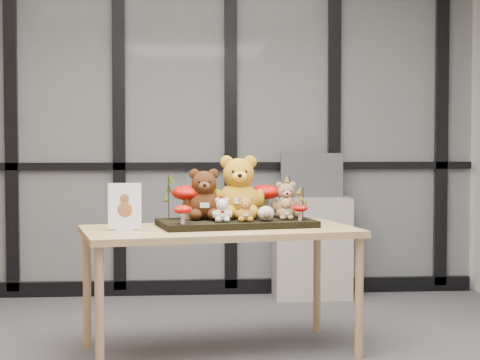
{
  "coord_description": "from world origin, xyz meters",
  "views": [
    {
      "loc": [
        -0.06,
        -4.57,
        1.3
      ],
      "look_at": [
        0.36,
        0.52,
        1.04
      ],
      "focal_mm": 65.0,
      "sensor_mm": 36.0,
      "label": 1
    }
  ],
  "objects": [
    {
      "name": "sprig_green_mid_left",
      "position": [
        0.04,
        0.76,
        0.89
      ],
      "size": [
        0.05,
        0.05,
        0.2
      ],
      "primitive_type": null,
      "color": "#1B3B0D",
      "rests_on": "diorama_tray"
    },
    {
      "name": "sprig_green_centre",
      "position": [
        0.23,
        0.8,
        0.89
      ],
      "size": [
        0.05,
        0.05,
        0.21
      ],
      "primitive_type": null,
      "color": "#1B3B0D",
      "rests_on": "diorama_tray"
    },
    {
      "name": "sign_holder",
      "position": [
        -0.31,
        0.48,
        0.88
      ],
      "size": [
        0.19,
        0.06,
        0.27
      ],
      "rotation": [
        0.0,
        0.0,
        0.04
      ],
      "color": "silver",
      "rests_on": "display_table"
    },
    {
      "name": "sprig_dry_far_right",
      "position": [
        0.7,
        0.81,
        0.92
      ],
      "size": [
        0.05,
        0.05,
        0.26
      ],
      "primitive_type": null,
      "color": "brown",
      "rests_on": "diorama_tray"
    },
    {
      "name": "bear_tan_back",
      "position": [
        0.67,
        0.77,
        0.91
      ],
      "size": [
        0.21,
        0.2,
        0.24
      ],
      "primitive_type": null,
      "rotation": [
        0.0,
        0.0,
        0.19
      ],
      "color": "#906847",
      "rests_on": "diorama_tray"
    },
    {
      "name": "monitor",
      "position": [
        1.08,
        2.27,
        0.98
      ],
      "size": [
        0.5,
        0.05,
        0.35
      ],
      "color": "#4F5257",
      "rests_on": "cabinet"
    },
    {
      "name": "display_table",
      "position": [
        0.24,
        0.56,
        0.68
      ],
      "size": [
        1.72,
        1.08,
        0.75
      ],
      "rotation": [
        0.0,
        0.0,
        0.19
      ],
      "color": "tan",
      "rests_on": "floor"
    },
    {
      "name": "bear_pooh_yellow",
      "position": [
        0.37,
        0.75,
        1.0
      ],
      "size": [
        0.37,
        0.35,
        0.42
      ],
      "primitive_type": null,
      "rotation": [
        0.0,
        0.0,
        0.19
      ],
      "color": "#C78A19",
      "rests_on": "diorama_tray"
    },
    {
      "name": "bear_small_yellow",
      "position": [
        0.4,
        0.53,
        0.87
      ],
      "size": [
        0.14,
        0.14,
        0.16
      ],
      "primitive_type": null,
      "rotation": [
        0.0,
        0.0,
        0.19
      ],
      "color": "#B47426",
      "rests_on": "diorama_tray"
    },
    {
      "name": "glass_partition",
      "position": [
        -0.0,
        2.47,
        1.42
      ],
      "size": [
        4.9,
        0.06,
        2.78
      ],
      "color": "#2D383F",
      "rests_on": "floor"
    },
    {
      "name": "bear_brown_medium",
      "position": [
        0.16,
        0.69,
        0.96
      ],
      "size": [
        0.3,
        0.28,
        0.34
      ],
      "primitive_type": null,
      "rotation": [
        0.0,
        0.0,
        0.19
      ],
      "color": "#3F1E0C",
      "rests_on": "diorama_tray"
    },
    {
      "name": "mushroom_front_left",
      "position": [
        0.03,
        0.42,
        0.85
      ],
      "size": [
        0.11,
        0.11,
        0.12
      ],
      "primitive_type": null,
      "color": "#AD0B05",
      "rests_on": "diorama_tray"
    },
    {
      "name": "mushroom_back_right",
      "position": [
        0.55,
        0.81,
        0.9
      ],
      "size": [
        0.2,
        0.2,
        0.22
      ],
      "primitive_type": null,
      "color": "#AD0B05",
      "rests_on": "diorama_tray"
    },
    {
      "name": "bear_white_bow",
      "position": [
        0.26,
        0.52,
        0.87
      ],
      "size": [
        0.14,
        0.13,
        0.16
      ],
      "primitive_type": null,
      "rotation": [
        0.0,
        0.0,
        0.19
      ],
      "color": "silver",
      "rests_on": "diorama_tray"
    },
    {
      "name": "room_shell",
      "position": [
        0.0,
        0.0,
        1.68
      ],
      "size": [
        5.0,
        5.0,
        5.0
      ],
      "color": "beige",
      "rests_on": "floor"
    },
    {
      "name": "sprig_green_far_left",
      "position": [
        -0.06,
        0.69,
        0.93
      ],
      "size": [
        0.05,
        0.05,
        0.27
      ],
      "primitive_type": null,
      "color": "#1B3B0D",
      "rests_on": "diorama_tray"
    },
    {
      "name": "label_card",
      "position": [
        0.35,
        0.26,
        0.75
      ],
      "size": [
        0.09,
        0.03,
        0.0
      ],
      "primitive_type": "cube",
      "color": "white",
      "rests_on": "display_table"
    },
    {
      "name": "bear_beige_small",
      "position": [
        0.65,
        0.62,
        0.86
      ],
      "size": [
        0.13,
        0.12,
        0.15
      ],
      "primitive_type": null,
      "rotation": [
        0.0,
        0.0,
        0.19
      ],
      "color": "#997851",
      "rests_on": "diorama_tray"
    },
    {
      "name": "diorama_tray",
      "position": [
        0.35,
        0.64,
        0.77
      ],
      "size": [
        0.99,
        0.62,
        0.04
      ],
      "primitive_type": "cube",
      "rotation": [
        0.0,
        0.0,
        0.19
      ],
      "color": "black",
      "rests_on": "display_table"
    },
    {
      "name": "mushroom_back_left",
      "position": [
        0.07,
        0.73,
        0.9
      ],
      "size": [
        0.2,
        0.2,
        0.23
      ],
      "primitive_type": null,
      "color": "#AD0B05",
      "rests_on": "diorama_tray"
    },
    {
      "name": "sprig_dry_mid_right",
      "position": [
        0.77,
        0.7,
        0.88
      ],
      "size": [
        0.05,
        0.05,
        0.19
      ],
      "primitive_type": null,
      "color": "brown",
      "rests_on": "diorama_tray"
    },
    {
      "name": "cabinet",
      "position": [
        1.08,
        2.25,
        0.4
      ],
      "size": [
        0.6,
        0.35,
        0.8
      ],
      "primitive_type": "cube",
      "color": "#A1988F",
      "rests_on": "floor"
    },
    {
      "name": "plush_cream_hedgehog",
      "position": [
        0.52,
        0.56,
        0.84
      ],
      "size": [
        0.09,
        0.08,
        0.1
      ],
      "primitive_type": null,
      "rotation": [
        0.0,
        0.0,
        0.19
      ],
      "color": "silver",
      "rests_on": "diorama_tray"
    },
    {
      "name": "mushroom_front_right",
      "position": [
        0.73,
        0.58,
        0.84
      ],
      "size": [
        0.09,
        0.09,
        0.1
      ],
      "primitive_type": null,
      "color": "#AD0B05",
      "rests_on": "diorama_tray"
    }
  ]
}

